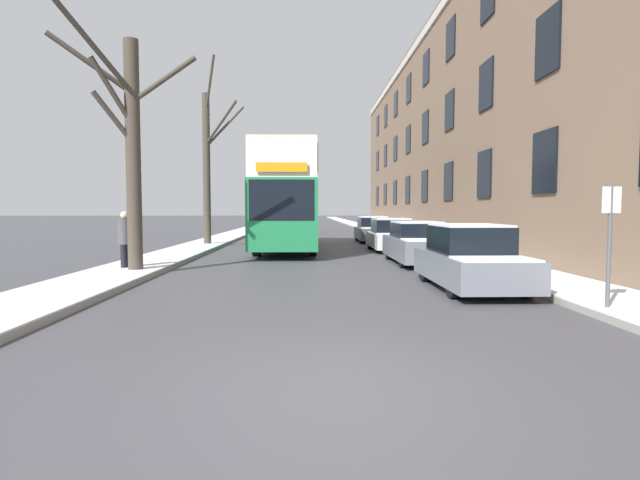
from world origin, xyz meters
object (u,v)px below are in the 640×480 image
(bare_tree_left_1, at_px, (208,163))
(street_sign_post, at_px, (610,241))
(bare_tree_left_0, at_px, (130,144))
(parked_car_1, at_px, (417,244))
(pedestrian_left_sidewalk, at_px, (125,239))
(parked_car_2, at_px, (391,236))
(oncoming_van, at_px, (277,218))
(parked_car_0, at_px, (470,259))
(parked_car_3, at_px, (373,230))
(double_decker_bus, at_px, (288,195))

(bare_tree_left_1, bearing_deg, street_sign_post, -58.97)
(bare_tree_left_0, distance_m, street_sign_post, 11.64)
(parked_car_1, height_order, pedestrian_left_sidewalk, pedestrian_left_sidewalk)
(parked_car_2, bearing_deg, bare_tree_left_0, -136.56)
(bare_tree_left_1, distance_m, oncoming_van, 14.84)
(bare_tree_left_1, height_order, parked_car_0, bare_tree_left_1)
(parked_car_1, relative_size, street_sign_post, 1.98)
(bare_tree_left_1, xyz_separation_m, parked_car_2, (8.58, -2.76, -3.44))
(bare_tree_left_0, relative_size, street_sign_post, 3.15)
(parked_car_0, height_order, oncoming_van, oncoming_van)
(parked_car_0, bearing_deg, bare_tree_left_1, 122.51)
(parked_car_0, distance_m, oncoming_van, 28.45)
(bare_tree_left_0, distance_m, pedestrian_left_sidewalk, 2.72)
(parked_car_3, bearing_deg, bare_tree_left_0, -120.97)
(parked_car_2, bearing_deg, parked_car_3, 90.00)
(pedestrian_left_sidewalk, xyz_separation_m, street_sign_post, (10.33, -6.20, 0.32))
(double_decker_bus, bearing_deg, street_sign_post, -67.76)
(parked_car_1, height_order, street_sign_post, street_sign_post)
(bare_tree_left_0, bearing_deg, parked_car_3, 59.03)
(double_decker_bus, bearing_deg, bare_tree_left_1, 154.15)
(pedestrian_left_sidewalk, bearing_deg, bare_tree_left_0, -137.95)
(bare_tree_left_1, relative_size, oncoming_van, 1.67)
(parked_car_3, bearing_deg, parked_car_1, -90.00)
(double_decker_bus, height_order, parked_car_0, double_decker_bus)
(parked_car_1, relative_size, parked_car_2, 1.12)
(parked_car_1, xyz_separation_m, parked_car_2, (-0.00, 5.19, -0.00))
(double_decker_bus, distance_m, parked_car_3, 7.28)
(oncoming_van, height_order, street_sign_post, oncoming_van)
(double_decker_bus, relative_size, street_sign_post, 4.96)
(oncoming_van, relative_size, street_sign_post, 2.44)
(parked_car_0, xyz_separation_m, parked_car_1, (-0.00, 5.50, -0.01))
(bare_tree_left_1, relative_size, pedestrian_left_sidewalk, 5.11)
(bare_tree_left_1, height_order, oncoming_van, bare_tree_left_1)
(parked_car_1, bearing_deg, parked_car_2, 90.00)
(parked_car_1, bearing_deg, bare_tree_left_1, 137.16)
(parked_car_2, xyz_separation_m, oncoming_van, (-6.06, 17.10, 0.55))
(double_decker_bus, relative_size, parked_car_0, 2.71)
(double_decker_bus, distance_m, oncoming_van, 16.38)
(parked_car_0, bearing_deg, double_decker_bus, 111.80)
(bare_tree_left_1, xyz_separation_m, street_sign_post, (9.93, -16.50, -2.81))
(bare_tree_left_1, xyz_separation_m, oncoming_van, (2.52, 14.34, -2.89))
(parked_car_1, distance_m, oncoming_van, 23.11)
(double_decker_bus, xyz_separation_m, parked_car_3, (4.62, 5.33, -1.83))
(double_decker_bus, height_order, parked_car_1, double_decker_bus)
(parked_car_2, bearing_deg, double_decker_bus, 169.63)
(parked_car_0, distance_m, street_sign_post, 3.39)
(parked_car_1, distance_m, street_sign_post, 8.68)
(bare_tree_left_1, relative_size, double_decker_bus, 0.82)
(bare_tree_left_0, distance_m, parked_car_3, 16.92)
(bare_tree_left_0, xyz_separation_m, pedestrian_left_sidewalk, (-0.40, 0.59, -2.62))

